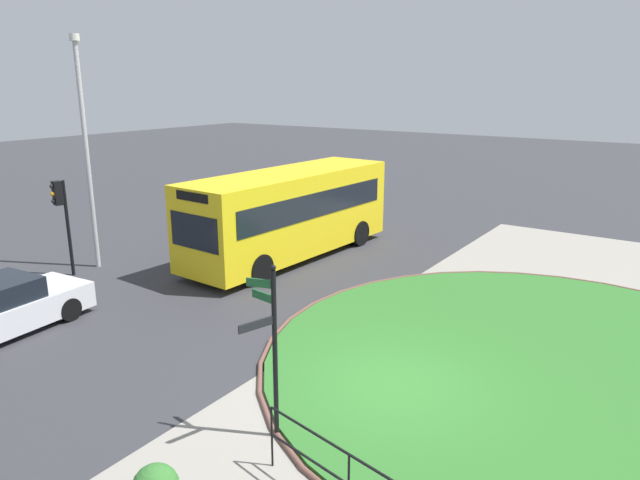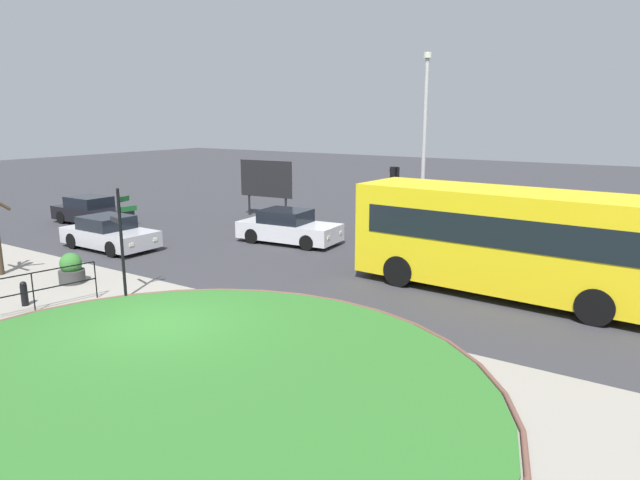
{
  "view_description": "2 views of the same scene",
  "coord_description": "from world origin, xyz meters",
  "px_view_note": "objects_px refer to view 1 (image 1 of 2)",
  "views": [
    {
      "loc": [
        -9.93,
        -4.92,
        6.3
      ],
      "look_at": [
        3.11,
        4.01,
        1.97
      ],
      "focal_mm": 32.44,
      "sensor_mm": 36.0,
      "label": 1
    },
    {
      "loc": [
        10.96,
        -9.09,
        5.34
      ],
      "look_at": [
        2.34,
        3.92,
        1.87
      ],
      "focal_mm": 31.38,
      "sensor_mm": 36.0,
      "label": 2
    }
  ],
  "objects_px": {
    "signpost_directional": "(271,342)",
    "lamppost_tall": "(86,147)",
    "bus_yellow": "(289,212)",
    "traffic_light_near": "(61,207)",
    "car_trailing": "(0,309)"
  },
  "relations": [
    {
      "from": "signpost_directional",
      "to": "lamppost_tall",
      "type": "height_order",
      "value": "lamppost_tall"
    },
    {
      "from": "bus_yellow",
      "to": "traffic_light_near",
      "type": "relative_size",
      "value": 2.83
    },
    {
      "from": "car_trailing",
      "to": "traffic_light_near",
      "type": "relative_size",
      "value": 1.4
    },
    {
      "from": "traffic_light_near",
      "to": "lamppost_tall",
      "type": "height_order",
      "value": "lamppost_tall"
    },
    {
      "from": "signpost_directional",
      "to": "bus_yellow",
      "type": "distance_m",
      "value": 11.38
    },
    {
      "from": "bus_yellow",
      "to": "car_trailing",
      "type": "bearing_deg",
      "value": -8.94
    },
    {
      "from": "car_trailing",
      "to": "signpost_directional",
      "type": "bearing_deg",
      "value": -92.58
    },
    {
      "from": "bus_yellow",
      "to": "lamppost_tall",
      "type": "xyz_separation_m",
      "value": [
        -4.78,
        4.88,
        2.48
      ]
    },
    {
      "from": "bus_yellow",
      "to": "traffic_light_near",
      "type": "distance_m",
      "value": 7.68
    },
    {
      "from": "bus_yellow",
      "to": "traffic_light_near",
      "type": "height_order",
      "value": "traffic_light_near"
    },
    {
      "from": "car_trailing",
      "to": "lamppost_tall",
      "type": "height_order",
      "value": "lamppost_tall"
    },
    {
      "from": "signpost_directional",
      "to": "traffic_light_near",
      "type": "relative_size",
      "value": 1.03
    },
    {
      "from": "signpost_directional",
      "to": "bus_yellow",
      "type": "height_order",
      "value": "signpost_directional"
    },
    {
      "from": "signpost_directional",
      "to": "lamppost_tall",
      "type": "bearing_deg",
      "value": 68.87
    },
    {
      "from": "traffic_light_near",
      "to": "signpost_directional",
      "type": "bearing_deg",
      "value": 82.62
    }
  ]
}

